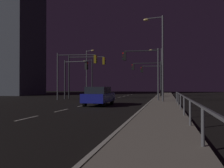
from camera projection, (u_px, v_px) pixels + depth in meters
name	position (u px, v px, depth m)	size (l,w,h in m)	color
ground_plane	(84.00, 105.00, 20.27)	(112.00, 112.00, 0.00)	black
sidewalk_right	(164.00, 106.00, 18.81)	(2.50, 77.00, 0.14)	#9E937F
lane_markings_center	(96.00, 103.00, 23.69)	(0.14, 50.00, 0.01)	silver
lane_edge_line	(149.00, 102.00, 24.02)	(0.14, 53.00, 0.01)	silver
car	(99.00, 96.00, 20.03)	(1.87, 4.42, 1.57)	navy
traffic_light_far_right	(152.00, 74.00, 38.30)	(3.34, 0.68, 4.96)	#2D3033
traffic_light_far_left	(75.00, 66.00, 28.04)	(4.77, 0.87, 5.54)	#4C4C51
traffic_light_mid_right	(148.00, 72.00, 36.05)	(4.44, 0.34, 5.22)	#2D3033
traffic_light_near_left	(85.00, 68.00, 31.08)	(4.89, 0.79, 5.66)	#2D3033
traffic_light_mid_left	(143.00, 64.00, 25.45)	(3.86, 0.49, 5.50)	#4C4C51
traffic_light_far_center	(75.00, 72.00, 29.42)	(3.18, 0.41, 4.90)	#38383D
street_lamp_median	(160.00, 51.00, 23.49)	(2.01, 0.51, 8.41)	#4C4C51
street_lamp_mid_block	(160.00, 67.00, 42.00)	(2.21, 0.40, 8.14)	#4C4C51
street_lamp_across_street	(88.00, 68.00, 40.03)	(1.87, 1.64, 7.67)	#4C4C51
street_lamp_far_end	(90.00, 73.00, 43.93)	(2.18, 1.14, 6.58)	#2D3033
barrier_fence	(187.00, 103.00, 10.53)	(0.09, 22.58, 0.98)	#59595E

